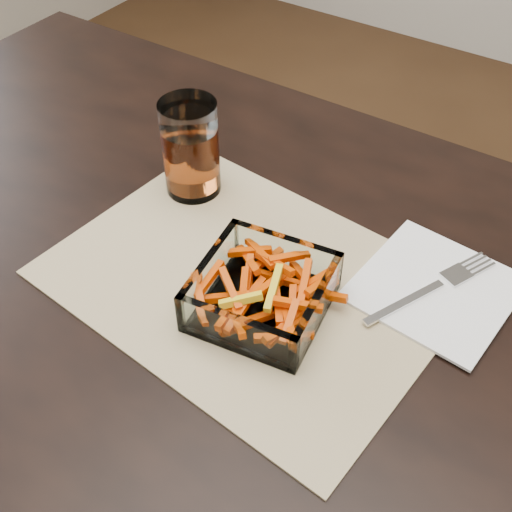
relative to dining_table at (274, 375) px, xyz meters
The scene contains 6 objects.
dining_table is the anchor object (origin of this frame).
placemat 0.12m from the dining_table, 146.84° to the left, with size 0.45×0.33×0.00m, color tan.
glass_bowl 0.12m from the dining_table, 151.45° to the left, with size 0.16×0.16×0.05m.
tumbler 0.31m from the dining_table, 147.04° to the left, with size 0.07×0.07×0.13m.
napkin 0.22m from the dining_table, 50.32° to the left, with size 0.17×0.17×0.00m, color white.
fork 0.22m from the dining_table, 50.11° to the left, with size 0.09×0.18×0.00m.
Camera 1 is at (0.23, -0.39, 1.31)m, focal length 45.00 mm.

